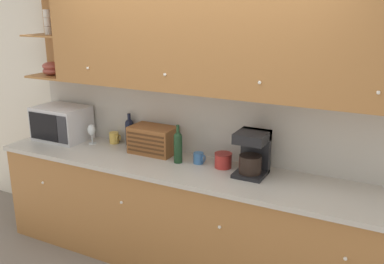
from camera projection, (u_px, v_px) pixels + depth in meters
The scene contains 14 objects.
ground_plane at pixel (203, 247), 4.12m from camera, with size 24.00×24.00×0.00m, color slate.
wall_back at pixel (205, 116), 3.77m from camera, with size 5.99×0.06×2.60m.
counter_unit at pixel (187, 217), 3.71m from camera, with size 3.61×0.67×0.94m.
backsplash_panel at pixel (203, 122), 3.76m from camera, with size 3.59×0.01×0.61m.
upper_cabinets at pixel (215, 41), 3.34m from camera, with size 3.59×0.35×0.84m.
microwave at pixel (62, 123), 4.25m from camera, with size 0.51×0.38×0.33m.
wine_glass at pixel (92, 131), 4.12m from camera, with size 0.08×0.08×0.19m.
mug at pixel (114, 138), 4.16m from camera, with size 0.10×0.09×0.11m.
second_wine_bottle at pixel (130, 131), 4.08m from camera, with size 0.08×0.08×0.31m.
bread_box at pixel (153, 140), 3.87m from camera, with size 0.41×0.26×0.25m.
wine_bottle at pixel (178, 146), 3.62m from camera, with size 0.07×0.07×0.33m.
mug_blue_second at pixel (199, 158), 3.63m from camera, with size 0.10×0.09×0.10m.
storage_canister at pixel (223, 160), 3.54m from camera, with size 0.15×0.15×0.12m.
coffee_maker at pixel (253, 153), 3.36m from camera, with size 0.24×0.26×0.36m.
Camera 1 is at (1.58, -3.27, 2.25)m, focal length 40.00 mm.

